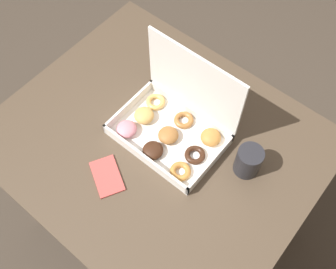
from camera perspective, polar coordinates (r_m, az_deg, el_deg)
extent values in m
plane|color=#42382D|center=(1.93, -1.07, -11.91)|extent=(8.00, 8.00, 0.00)
cube|color=#4C3D2D|center=(1.24, -1.63, -1.19)|extent=(0.97, 0.82, 0.03)
cylinder|color=#4C3D2D|center=(1.70, -21.04, -7.33)|extent=(0.06, 0.06, 0.73)
cylinder|color=#4C3D2D|center=(1.87, -4.43, 8.23)|extent=(0.06, 0.06, 0.73)
cylinder|color=#4C3D2D|center=(1.67, 18.75, -7.38)|extent=(0.06, 0.06, 0.73)
cube|color=white|center=(1.23, 0.00, -0.35)|extent=(0.33, 0.23, 0.01)
cube|color=white|center=(1.17, -3.44, -3.47)|extent=(0.33, 0.01, 0.04)
cube|color=white|center=(1.26, 3.21, 3.51)|extent=(0.33, 0.01, 0.04)
cube|color=white|center=(1.27, -5.68, 4.18)|extent=(0.01, 0.23, 0.04)
cube|color=white|center=(1.17, 6.18, -4.25)|extent=(0.01, 0.23, 0.04)
cube|color=white|center=(1.15, 3.79, 7.50)|extent=(0.33, 0.01, 0.24)
ellipsoid|color=pink|center=(1.23, -6.00, 0.81)|extent=(0.06, 0.06, 0.04)
ellipsoid|color=#381E11|center=(1.19, -2.21, -2.31)|extent=(0.06, 0.06, 0.03)
torus|color=#B77A38|center=(1.16, 1.81, -5.36)|extent=(0.06, 0.06, 0.02)
ellipsoid|color=tan|center=(1.25, -3.50, 2.79)|extent=(0.06, 0.06, 0.04)
ellipsoid|color=#9E6633|center=(1.21, 0.04, -0.10)|extent=(0.06, 0.06, 0.03)
torus|color=#381E11|center=(1.19, 3.93, -2.98)|extent=(0.06, 0.06, 0.02)
torus|color=tan|center=(1.29, -1.80, 4.75)|extent=(0.06, 0.06, 0.02)
torus|color=#9E6633|center=(1.25, 2.30, 2.11)|extent=(0.06, 0.06, 0.02)
ellipsoid|color=#B77A38|center=(1.21, 6.23, -0.39)|extent=(0.06, 0.06, 0.04)
cylinder|color=#232328|center=(1.16, 11.58, -3.79)|extent=(0.08, 0.08, 0.10)
cylinder|color=black|center=(1.12, 11.99, -2.75)|extent=(0.06, 0.06, 0.01)
cube|color=#CC4C47|center=(1.18, -8.85, -6.00)|extent=(0.14, 0.13, 0.01)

